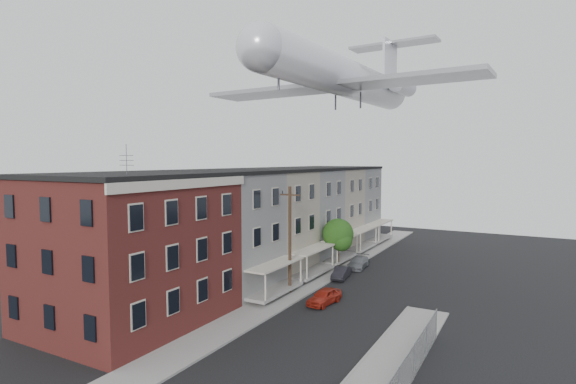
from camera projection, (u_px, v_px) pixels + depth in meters
name	position (u px, v px, depth m)	size (l,w,h in m)	color
sidewalk_left	(321.00, 277.00, 42.84)	(3.00, 62.00, 0.12)	gray
curb_left	(335.00, 278.00, 42.15)	(0.15, 62.00, 0.14)	gray
curb_right	(345.00, 381.00, 22.52)	(0.15, 26.00, 0.14)	gray
corner_building	(131.00, 248.00, 30.72)	(10.31, 12.30, 12.15)	#3D1613
row_house_a	(217.00, 230.00, 39.02)	(11.98, 7.00, 10.30)	gray
row_house_b	(260.00, 220.00, 45.15)	(11.98, 7.00, 10.30)	#746C5C
row_house_c	(293.00, 213.00, 51.27)	(11.98, 7.00, 10.30)	gray
row_house_d	(319.00, 207.00, 57.39)	(11.98, 7.00, 10.30)	#746C5C
row_house_e	(340.00, 203.00, 63.52)	(11.98, 7.00, 10.30)	gray
utility_pole	(290.00, 238.00, 37.32)	(1.80, 0.26, 9.00)	black
street_tree	(339.00, 236.00, 45.93)	(3.22, 3.20, 5.20)	black
car_near	(324.00, 296.00, 34.80)	(1.42, 3.54, 1.21)	#A42315
car_mid	(341.00, 273.00, 42.33)	(1.18, 3.40, 1.12)	black
car_far	(358.00, 263.00, 46.42)	(1.65, 4.05, 1.17)	slate
airplane	(346.00, 78.00, 37.39)	(23.28, 26.58, 7.69)	silver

